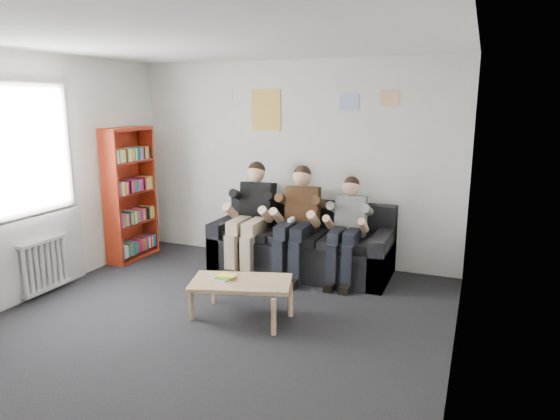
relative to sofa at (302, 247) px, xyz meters
name	(u,v)px	position (x,y,z in m)	size (l,w,h in m)	color
room_shell	(196,194)	(-0.29, -2.07, 1.03)	(5.00, 5.00, 5.00)	black
sofa	(302,247)	(0.00, 0.00, 0.00)	(2.27, 0.93, 0.88)	black
bookshelf	(131,194)	(-2.37, -0.39, 0.60)	(0.27, 0.82, 1.82)	maroon
coffee_table	(241,285)	(-0.08, -1.62, 0.03)	(1.00, 0.55, 0.40)	tan
game_cases	(224,277)	(-0.26, -1.64, 0.10)	(0.21, 0.18, 0.04)	silver
person_left	(251,218)	(-0.63, -0.21, 0.38)	(0.43, 0.92, 1.40)	black
person_middle	(297,223)	(0.00, -0.21, 0.37)	(0.42, 0.90, 1.38)	#54341C
person_right	(347,230)	(0.63, -0.20, 0.33)	(0.37, 0.79, 1.28)	silver
radiator	(45,265)	(-2.44, -1.87, 0.03)	(0.10, 0.64, 0.60)	white
window	(34,206)	(-2.51, -1.87, 0.71)	(0.05, 1.30, 2.36)	white
poster_large	(266,110)	(-0.69, 0.42, 1.73)	(0.42, 0.01, 0.55)	#DED84E
poster_blue	(349,102)	(0.46, 0.42, 1.83)	(0.25, 0.01, 0.20)	#3A6AC7
poster_pink	(390,98)	(0.96, 0.42, 1.88)	(0.22, 0.01, 0.18)	#DE459C
poster_sign	(226,95)	(-1.29, 0.42, 1.93)	(0.20, 0.01, 0.14)	white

